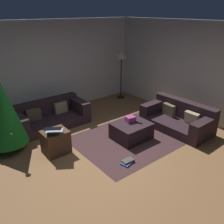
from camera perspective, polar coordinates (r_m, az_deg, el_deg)
name	(u,v)px	position (r m, az deg, el deg)	size (l,w,h in m)	color
ground_plane	(110,158)	(5.03, -0.48, -10.99)	(6.40, 6.40, 0.00)	brown
rear_partition	(41,69)	(7.07, -16.68, 9.85)	(6.40, 0.12, 2.60)	beige
corner_partition	(204,73)	(6.75, 21.21, 8.63)	(0.12, 6.40, 2.60)	beige
couch_left	(49,116)	(6.50, -14.79, -0.91)	(1.90, 0.96, 0.63)	#2D1E23
couch_right	(179,118)	(6.36, 15.63, -1.47)	(0.95, 1.77, 0.68)	#2D1E23
ottoman	(131,131)	(5.67, 4.66, -4.52)	(0.84, 0.69, 0.39)	#2D1E23
gift_box	(130,119)	(5.64, 4.41, -1.71)	(0.21, 0.17, 0.14)	#B23F8C
tv_remote	(139,123)	(5.61, 6.42, -2.54)	(0.05, 0.16, 0.02)	black
christmas_tree	(3,110)	(5.36, -24.66, 0.40)	(0.84, 0.84, 1.79)	brown
side_table	(56,142)	(5.22, -13.31, -6.99)	(0.52, 0.44, 0.51)	#4C3323
laptop	(54,130)	(5.03, -13.71, -4.22)	(0.49, 0.50, 0.17)	silver
book_stack	(128,162)	(4.88, 3.75, -11.78)	(0.30, 0.23, 0.07)	#2D5193
corner_lamp	(121,58)	(7.99, 2.25, 12.68)	(0.36, 0.36, 1.60)	black
area_rug	(131,138)	(5.76, 4.59, -6.20)	(2.60, 2.00, 0.01)	#402829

